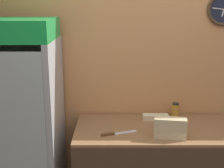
{
  "coord_description": "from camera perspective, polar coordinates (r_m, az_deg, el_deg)",
  "views": [
    {
      "loc": [
        -0.4,
        -1.78,
        2.02
      ],
      "look_at": [
        -0.4,
        0.92,
        1.28
      ],
      "focal_mm": 50.0,
      "sensor_mm": 36.0,
      "label": 1
    }
  ],
  "objects": [
    {
      "name": "wall_back",
      "position": [
        3.19,
        7.3,
        3.04
      ],
      "size": [
        5.2,
        0.09,
        2.7
      ],
      "color": "tan",
      "rests_on": "ground_plane"
    },
    {
      "name": "beverage_cooler",
      "position": [
        3.05,
        -16.79,
        -4.52
      ],
      "size": [
        0.78,
        0.7,
        1.87
      ],
      "color": "#B2B7BC",
      "rests_on": "ground_plane"
    },
    {
      "name": "sandwich_stack_bottom",
      "position": [
        2.77,
        10.54,
        -9.06
      ],
      "size": [
        0.29,
        0.14,
        0.06
      ],
      "color": "beige",
      "rests_on": "prep_counter"
    },
    {
      "name": "sandwich_stack_middle",
      "position": [
        2.74,
        10.6,
        -7.93
      ],
      "size": [
        0.29,
        0.14,
        0.06
      ],
      "color": "beige",
      "rests_on": "sandwich_stack_bottom"
    },
    {
      "name": "sandwich_stack_top",
      "position": [
        2.72,
        10.66,
        -6.77
      ],
      "size": [
        0.29,
        0.14,
        0.06
      ],
      "color": "beige",
      "rests_on": "sandwich_stack_middle"
    },
    {
      "name": "sandwich_flat_left",
      "position": [
        3.13,
        7.95,
        -6.02
      ],
      "size": [
        0.26,
        0.09,
        0.05
      ],
      "color": "beige",
      "rests_on": "prep_counter"
    },
    {
      "name": "chefs_knife",
      "position": [
        2.79,
        0.35,
        -9.04
      ],
      "size": [
        0.33,
        0.14,
        0.02
      ],
      "color": "silver",
      "rests_on": "prep_counter"
    },
    {
      "name": "condiment_jar",
      "position": [
        3.21,
        11.49,
        -4.76
      ],
      "size": [
        0.07,
        0.07,
        0.15
      ],
      "color": "gold",
      "rests_on": "prep_counter"
    }
  ]
}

